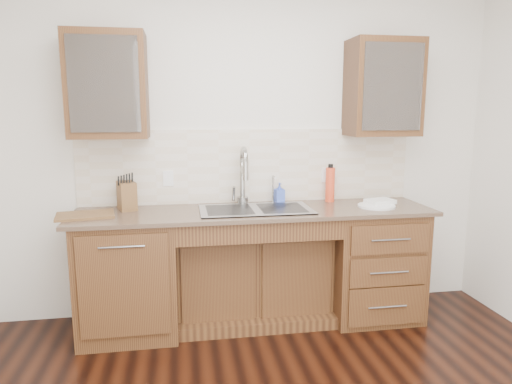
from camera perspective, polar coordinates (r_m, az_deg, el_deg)
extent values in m
cube|color=silver|center=(3.76, -1.00, 5.57)|extent=(4.00, 0.10, 2.70)
cube|color=#593014|center=(3.58, -15.54, -9.99)|extent=(0.70, 0.62, 0.88)
cube|color=#593014|center=(3.71, -0.33, -10.36)|extent=(1.20, 0.44, 0.70)
cube|color=#593014|center=(3.86, 14.13, -8.45)|extent=(0.70, 0.62, 0.88)
cube|color=#84705B|center=(3.46, -0.07, -2.46)|extent=(2.70, 0.65, 0.03)
cube|color=beige|center=(3.71, -0.85, 3.26)|extent=(2.70, 0.02, 0.59)
cube|color=#9E9EA5|center=(3.46, -0.03, -3.65)|extent=(0.84, 0.46, 0.19)
cylinder|color=#999993|center=(3.62, -1.71, 1.56)|extent=(0.04, 0.04, 0.40)
cylinder|color=#999993|center=(3.68, 2.13, 0.44)|extent=(0.02, 0.02, 0.24)
cube|color=#593014|center=(3.53, -18.03, 12.52)|extent=(0.55, 0.34, 0.75)
cube|color=#593014|center=(3.84, 15.59, 12.40)|extent=(0.55, 0.34, 0.75)
cube|color=white|center=(3.67, -10.91, 1.66)|extent=(0.08, 0.01, 0.12)
cube|color=white|center=(3.86, 8.78, 2.13)|extent=(0.08, 0.01, 0.12)
imported|color=#405DCB|center=(3.72, 2.95, -0.07)|extent=(0.08, 0.08, 0.16)
cylinder|color=#E04220|center=(3.79, 9.24, 0.92)|extent=(0.08, 0.08, 0.28)
cylinder|color=white|center=(3.67, 14.82, -1.69)|extent=(0.35, 0.35, 0.02)
cube|color=white|center=(3.73, 15.24, -1.14)|extent=(0.24, 0.20, 0.03)
cube|color=brown|center=(3.57, -15.84, -0.45)|extent=(0.17, 0.22, 0.21)
cube|color=olive|center=(3.45, -20.57, -2.72)|extent=(0.43, 0.34, 0.02)
imported|color=white|center=(3.54, -19.36, 11.51)|extent=(0.13, 0.13, 0.09)
imported|color=white|center=(3.50, -15.41, 11.85)|extent=(0.13, 0.13, 0.10)
imported|color=silver|center=(3.80, 14.42, 11.71)|extent=(0.16, 0.16, 0.10)
imported|color=white|center=(3.88, 16.91, 11.44)|extent=(0.11, 0.11, 0.08)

